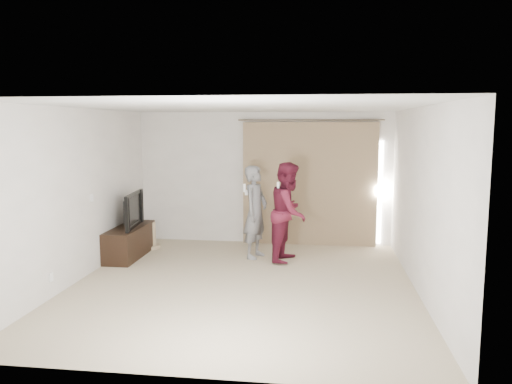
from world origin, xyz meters
TOP-DOWN VIEW (x-y plane):
  - floor at (0.00, 0.00)m, footprint 5.50×5.50m
  - wall_back at (0.00, 2.75)m, footprint 5.00×0.04m
  - wall_left at (-2.50, -0.00)m, footprint 0.04×5.50m
  - ceiling at (0.00, 0.00)m, footprint 5.00×5.50m
  - curtain at (0.91, 2.68)m, footprint 2.80×0.11m
  - tv_console at (-2.27, 1.34)m, footprint 0.49×1.40m
  - tv at (-2.27, 1.34)m, footprint 0.26×1.09m
  - scratching_post at (-2.10, 1.97)m, footprint 0.38×0.38m
  - person_man at (-0.01, 1.58)m, footprint 0.56×0.69m
  - person_woman at (0.59, 1.45)m, footprint 0.81×0.95m

SIDE VIEW (x-z plane):
  - floor at x=0.00m, z-range 0.00..0.00m
  - scratching_post at x=-2.10m, z-range -0.05..0.46m
  - tv_console at x=-2.27m, z-range 0.00..0.54m
  - person_man at x=-0.01m, z-range 0.00..1.64m
  - tv at x=-2.27m, z-range 0.54..1.16m
  - person_woman at x=0.59m, z-range 0.00..1.72m
  - curtain at x=0.91m, z-range -0.02..2.43m
  - wall_left at x=-2.50m, z-range 0.00..2.60m
  - wall_back at x=0.00m, z-range 0.00..2.60m
  - ceiling at x=0.00m, z-range 2.60..2.60m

